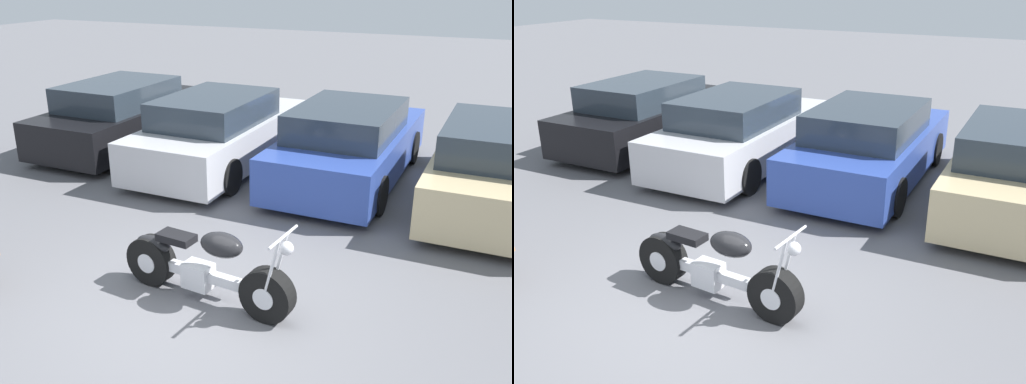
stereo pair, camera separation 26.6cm
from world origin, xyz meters
The scene contains 6 objects.
ground_plane centered at (0.00, 0.00, 0.00)m, with size 60.00×60.00×0.00m, color slate.
motorcycle centered at (0.00, 0.34, 0.41)m, with size 2.23×0.66×1.06m.
parked_car_black centered at (-4.63, 5.12, 0.66)m, with size 1.94×4.53×1.41m.
parked_car_silver centered at (-2.14, 4.76, 0.66)m, with size 1.94×4.53×1.41m.
parked_car_blue centered at (0.35, 4.98, 0.66)m, with size 1.94×4.53×1.41m.
parked_car_champagne centered at (2.84, 4.83, 0.66)m, with size 1.94×4.53×1.41m.
Camera 2 is at (3.17, -4.51, 3.60)m, focal length 40.00 mm.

